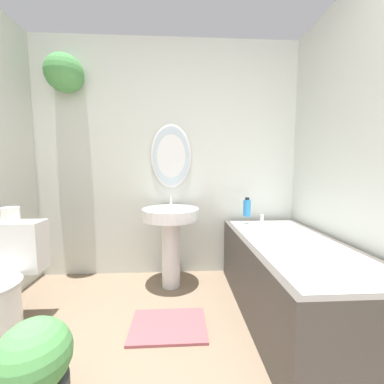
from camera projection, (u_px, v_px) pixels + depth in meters
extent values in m
cube|color=silver|center=(168.00, 160.00, 2.45)|extent=(2.77, 0.06, 2.40)
ellipsoid|color=silver|center=(171.00, 156.00, 2.40)|extent=(0.41, 0.02, 0.64)
ellipsoid|color=silver|center=(171.00, 156.00, 2.39)|extent=(0.37, 0.01, 0.60)
cylinder|color=#47474C|center=(64.00, 64.00, 2.18)|extent=(0.16, 0.16, 0.09)
sphere|color=#4C934C|center=(64.00, 73.00, 2.18)|extent=(0.35, 0.35, 0.35)
cube|color=white|center=(13.00, 246.00, 1.65)|extent=(0.41, 0.17, 0.35)
cylinder|color=white|center=(171.00, 253.00, 2.20)|extent=(0.17, 0.17, 0.64)
cylinder|color=white|center=(171.00, 214.00, 2.17)|extent=(0.52, 0.52, 0.10)
cylinder|color=silver|center=(171.00, 201.00, 2.30)|extent=(0.02, 0.02, 0.10)
cube|color=#4C4742|center=(292.00, 280.00, 1.75)|extent=(0.73, 1.52, 0.57)
cube|color=white|center=(293.00, 245.00, 1.72)|extent=(0.63, 1.42, 0.04)
cylinder|color=silver|center=(262.00, 218.00, 2.37)|extent=(0.04, 0.04, 0.08)
cylinder|color=#2D84C6|center=(247.00, 208.00, 2.28)|extent=(0.07, 0.07, 0.16)
cylinder|color=black|center=(247.00, 199.00, 2.27)|extent=(0.04, 0.04, 0.02)
sphere|color=#4C934C|center=(34.00, 356.00, 1.00)|extent=(0.31, 0.31, 0.31)
cube|color=#934C51|center=(168.00, 326.00, 1.64)|extent=(0.52, 0.38, 0.02)
cylinder|color=white|center=(11.00, 214.00, 1.63)|extent=(0.11, 0.11, 0.10)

